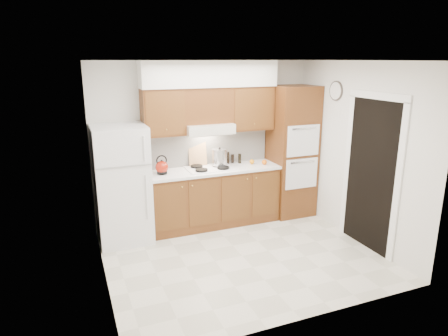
% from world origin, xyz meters
% --- Properties ---
extents(floor, '(3.60, 3.60, 0.00)m').
position_xyz_m(floor, '(0.00, 0.00, 0.00)').
color(floor, beige).
rests_on(floor, ground).
extents(ceiling, '(3.60, 3.60, 0.00)m').
position_xyz_m(ceiling, '(0.00, 0.00, 2.60)').
color(ceiling, white).
rests_on(ceiling, wall_back).
extents(wall_back, '(3.60, 0.02, 2.60)m').
position_xyz_m(wall_back, '(0.00, 1.50, 1.30)').
color(wall_back, silver).
rests_on(wall_back, floor).
extents(wall_left, '(0.02, 3.00, 2.60)m').
position_xyz_m(wall_left, '(-1.80, 0.00, 1.30)').
color(wall_left, silver).
rests_on(wall_left, floor).
extents(wall_right, '(0.02, 3.00, 2.60)m').
position_xyz_m(wall_right, '(1.80, 0.00, 1.30)').
color(wall_right, silver).
rests_on(wall_right, floor).
extents(fridge, '(0.75, 0.72, 1.72)m').
position_xyz_m(fridge, '(-1.41, 1.14, 0.86)').
color(fridge, white).
rests_on(fridge, floor).
extents(base_cabinets, '(2.11, 0.60, 0.90)m').
position_xyz_m(base_cabinets, '(0.02, 1.20, 0.45)').
color(base_cabinets, brown).
rests_on(base_cabinets, floor).
extents(countertop, '(2.13, 0.62, 0.04)m').
position_xyz_m(countertop, '(0.03, 1.19, 0.92)').
color(countertop, white).
rests_on(countertop, base_cabinets).
extents(backsplash, '(2.11, 0.03, 0.56)m').
position_xyz_m(backsplash, '(0.02, 1.49, 1.22)').
color(backsplash, white).
rests_on(backsplash, countertop).
extents(oven_cabinet, '(0.70, 0.65, 2.20)m').
position_xyz_m(oven_cabinet, '(1.44, 1.18, 1.10)').
color(oven_cabinet, brown).
rests_on(oven_cabinet, floor).
extents(upper_cab_left, '(0.63, 0.33, 0.70)m').
position_xyz_m(upper_cab_left, '(-0.71, 1.33, 1.85)').
color(upper_cab_left, brown).
rests_on(upper_cab_left, wall_back).
extents(upper_cab_right, '(0.73, 0.33, 0.70)m').
position_xyz_m(upper_cab_right, '(0.72, 1.33, 1.85)').
color(upper_cab_right, brown).
rests_on(upper_cab_right, wall_back).
extents(range_hood, '(0.75, 0.45, 0.15)m').
position_xyz_m(range_hood, '(-0.02, 1.27, 1.57)').
color(range_hood, silver).
rests_on(range_hood, wall_back).
extents(upper_cab_over_hood, '(0.75, 0.33, 0.55)m').
position_xyz_m(upper_cab_over_hood, '(-0.02, 1.33, 1.92)').
color(upper_cab_over_hood, brown).
rests_on(upper_cab_over_hood, range_hood).
extents(soffit, '(2.13, 0.36, 0.40)m').
position_xyz_m(soffit, '(0.03, 1.32, 2.40)').
color(soffit, silver).
rests_on(soffit, wall_back).
extents(cooktop, '(0.74, 0.50, 0.01)m').
position_xyz_m(cooktop, '(-0.02, 1.21, 0.95)').
color(cooktop, white).
rests_on(cooktop, countertop).
extents(doorway, '(0.02, 0.90, 2.10)m').
position_xyz_m(doorway, '(1.79, -0.35, 1.05)').
color(doorway, black).
rests_on(doorway, floor).
extents(wall_clock, '(0.02, 0.30, 0.30)m').
position_xyz_m(wall_clock, '(1.79, 0.55, 2.15)').
color(wall_clock, '#3F3833').
rests_on(wall_clock, wall_right).
extents(kettle, '(0.25, 0.25, 0.19)m').
position_xyz_m(kettle, '(-0.80, 1.18, 1.05)').
color(kettle, '#971A0B').
rests_on(kettle, countertop).
extents(cutting_board, '(0.30, 0.12, 0.38)m').
position_xyz_m(cutting_board, '(-0.15, 1.45, 1.14)').
color(cutting_board, tan).
rests_on(cutting_board, countertop).
extents(stock_pot, '(0.27, 0.27, 0.25)m').
position_xyz_m(stock_pot, '(0.16, 1.27, 1.10)').
color(stock_pot, silver).
rests_on(stock_pot, cooktop).
extents(condiment_a, '(0.07, 0.07, 0.20)m').
position_xyz_m(condiment_a, '(0.36, 1.40, 1.04)').
color(condiment_a, black).
rests_on(condiment_a, countertop).
extents(condiment_b, '(0.06, 0.06, 0.16)m').
position_xyz_m(condiment_b, '(0.55, 1.35, 1.02)').
color(condiment_b, black).
rests_on(condiment_b, countertop).
extents(condiment_c, '(0.06, 0.06, 0.14)m').
position_xyz_m(condiment_c, '(0.45, 1.41, 1.01)').
color(condiment_c, black).
rests_on(condiment_c, countertop).
extents(orange_near, '(0.11, 0.11, 0.08)m').
position_xyz_m(orange_near, '(0.89, 1.11, 0.98)').
color(orange_near, orange).
rests_on(orange_near, countertop).
extents(orange_far, '(0.09, 0.09, 0.08)m').
position_xyz_m(orange_far, '(0.71, 1.21, 0.98)').
color(orange_far, orange).
rests_on(orange_far, countertop).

